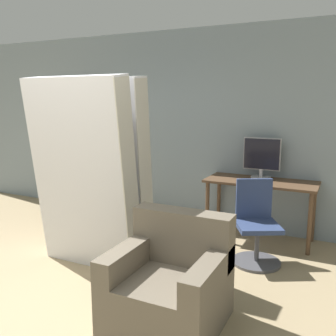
{
  "coord_description": "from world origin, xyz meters",
  "views": [
    {
      "loc": [
        2.39,
        -1.73,
        1.76
      ],
      "look_at": [
        0.71,
        1.72,
        1.05
      ],
      "focal_mm": 40.0,
      "sensor_mm": 36.0,
      "label": 1
    }
  ],
  "objects": [
    {
      "name": "mattress_near",
      "position": [
        -0.02,
        1.26,
        0.99
      ],
      "size": [
        1.12,
        0.47,
        1.99
      ],
      "color": "silver",
      "rests_on": "ground"
    },
    {
      "name": "bookshelf",
      "position": [
        -1.4,
        3.02,
        0.9
      ],
      "size": [
        0.7,
        0.28,
        1.83
      ],
      "color": "brown",
      "rests_on": "ground"
    },
    {
      "name": "armchair",
      "position": [
        1.2,
        0.76,
        0.32
      ],
      "size": [
        0.85,
        0.8,
        0.85
      ],
      "color": "#665B4C",
      "rests_on": "ground"
    },
    {
      "name": "office_chair",
      "position": [
        1.56,
        2.17,
        0.36
      ],
      "size": [
        0.59,
        0.59,
        0.9
      ],
      "color": "#4C4C51",
      "rests_on": "ground"
    },
    {
      "name": "monitor",
      "position": [
        1.41,
        2.98,
        1.03
      ],
      "size": [
        0.46,
        0.25,
        0.52
      ],
      "color": "#B7B7BC",
      "rests_on": "desk"
    },
    {
      "name": "mattress_far",
      "position": [
        -0.02,
        1.57,
        0.99
      ],
      "size": [
        1.12,
        0.4,
        1.99
      ],
      "color": "silver",
      "rests_on": "ground"
    },
    {
      "name": "desk",
      "position": [
        1.45,
        2.83,
        0.66
      ],
      "size": [
        1.35,
        0.58,
        0.77
      ],
      "color": "brown",
      "rests_on": "ground"
    },
    {
      "name": "wall_back",
      "position": [
        0.0,
        3.15,
        1.35
      ],
      "size": [
        8.0,
        0.06,
        2.7
      ],
      "color": "gray",
      "rests_on": "ground"
    }
  ]
}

